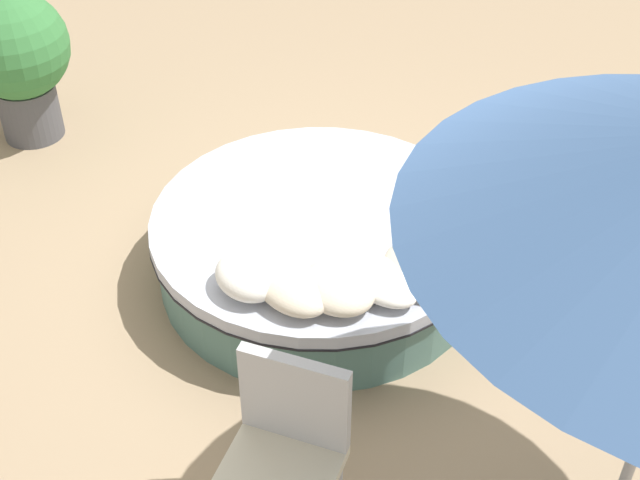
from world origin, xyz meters
name	(u,v)px	position (x,y,z in m)	size (l,w,h in m)	color
ground_plane	(320,273)	(0.00, 0.00, 0.00)	(16.00, 16.00, 0.00)	#9E8466
round_bed	(320,245)	(0.00, 0.00, 0.24)	(2.14, 2.14, 0.47)	#4C726B
throw_pillow_0	(248,276)	(-0.28, 0.74, 0.57)	(0.42, 0.34, 0.20)	white
throw_pillow_1	(292,287)	(-0.49, 0.59, 0.56)	(0.53, 0.35, 0.18)	beige
throw_pillow_2	(338,288)	(-0.65, 0.40, 0.56)	(0.46, 0.38, 0.17)	beige
throw_pillow_3	(379,279)	(-0.73, 0.16, 0.54)	(0.53, 0.32, 0.14)	white
throw_pillow_4	(424,268)	(-0.82, -0.09, 0.55)	(0.51, 0.40, 0.15)	beige
patio_chair	(286,443)	(-1.31, 1.25, 0.56)	(0.70, 0.70, 0.98)	#B7B7BC
planter	(16,55)	(2.79, 0.73, 0.71)	(0.83, 0.83, 1.21)	#4C4C51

